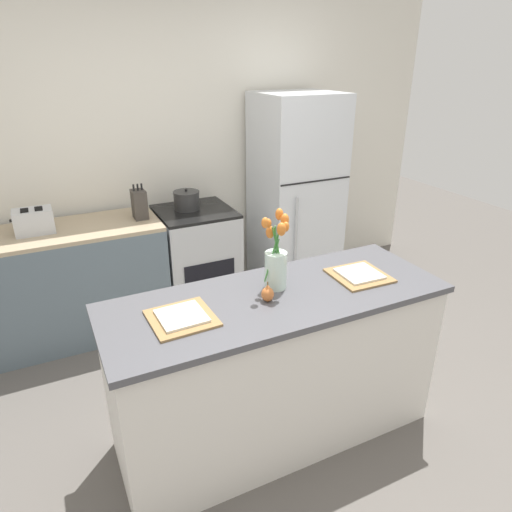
{
  "coord_description": "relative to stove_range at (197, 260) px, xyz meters",
  "views": [
    {
      "loc": [
        -1.0,
        -1.8,
        2.05
      ],
      "look_at": [
        0.0,
        0.25,
        1.04
      ],
      "focal_mm": 32.0,
      "sensor_mm": 36.0,
      "label": 1
    }
  ],
  "objects": [
    {
      "name": "ground_plane",
      "position": [
        -0.1,
        -1.6,
        -0.44
      ],
      "size": [
        10.0,
        10.0,
        0.0
      ],
      "primitive_type": "plane",
      "color": "#59544F"
    },
    {
      "name": "back_wall",
      "position": [
        -0.1,
        0.4,
        0.91
      ],
      "size": [
        5.2,
        0.08,
        2.7
      ],
      "color": "silver",
      "rests_on": "ground_plane"
    },
    {
      "name": "kitchen_island",
      "position": [
        -0.1,
        -1.6,
        0.02
      ],
      "size": [
        1.8,
        0.66,
        0.92
      ],
      "color": "silver",
      "rests_on": "ground_plane"
    },
    {
      "name": "back_counter",
      "position": [
        -1.16,
        0.0,
        0.0
      ],
      "size": [
        1.68,
        0.6,
        0.89
      ],
      "color": "slate",
      "rests_on": "ground_plane"
    },
    {
      "name": "stove_range",
      "position": [
        0.0,
        0.0,
        0.0
      ],
      "size": [
        0.6,
        0.61,
        0.89
      ],
      "color": "#B2B5B7",
      "rests_on": "ground_plane"
    },
    {
      "name": "refrigerator",
      "position": [
        0.95,
        0.0,
        0.44
      ],
      "size": [
        0.68,
        0.67,
        1.77
      ],
      "color": "silver",
      "rests_on": "ground_plane"
    },
    {
      "name": "flower_vase",
      "position": [
        -0.07,
        -1.52,
        0.63
      ],
      "size": [
        0.17,
        0.16,
        0.41
      ],
      "color": "silver",
      "rests_on": "kitchen_island"
    },
    {
      "name": "pear_figurine",
      "position": [
        -0.17,
        -1.63,
        0.51
      ],
      "size": [
        0.06,
        0.06,
        0.11
      ],
      "color": "#C66B33",
      "rests_on": "kitchen_island"
    },
    {
      "name": "plate_setting_left",
      "position": [
        -0.61,
        -1.61,
        0.48
      ],
      "size": [
        0.3,
        0.3,
        0.02
      ],
      "color": "olive",
      "rests_on": "kitchen_island"
    },
    {
      "name": "plate_setting_right",
      "position": [
        0.41,
        -1.61,
        0.48
      ],
      "size": [
        0.3,
        0.3,
        0.02
      ],
      "color": "olive",
      "rests_on": "kitchen_island"
    },
    {
      "name": "toaster",
      "position": [
        -1.18,
        0.01,
        0.53
      ],
      "size": [
        0.28,
        0.18,
        0.17
      ],
      "color": "#B7BABC",
      "rests_on": "back_counter"
    },
    {
      "name": "cooking_pot",
      "position": [
        -0.05,
        0.05,
        0.52
      ],
      "size": [
        0.21,
        0.21,
        0.17
      ],
      "color": "#2D2D2D",
      "rests_on": "stove_range"
    },
    {
      "name": "knife_block",
      "position": [
        -0.44,
        -0.0,
        0.56
      ],
      "size": [
        0.1,
        0.14,
        0.27
      ],
      "color": "#3D3833",
      "rests_on": "back_counter"
    }
  ]
}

